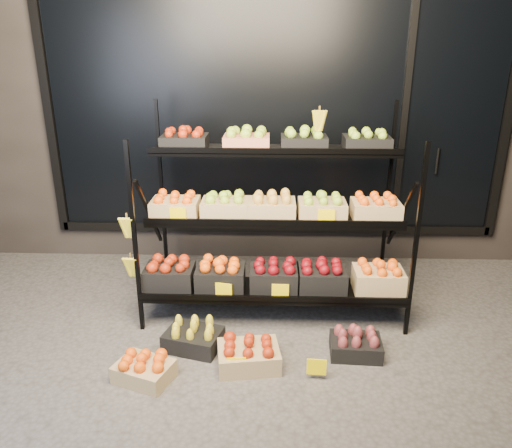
{
  "coord_description": "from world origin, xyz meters",
  "views": [
    {
      "loc": [
        -0.02,
        -3.18,
        2.15
      ],
      "look_at": [
        -0.14,
        0.55,
        0.75
      ],
      "focal_mm": 35.0,
      "sensor_mm": 36.0,
      "label": 1
    }
  ],
  "objects_px": {
    "display_rack": "(272,218)",
    "floor_crate_left": "(144,368)",
    "floor_crate_midright": "(249,354)",
    "floor_crate_midleft": "(193,336)"
  },
  "relations": [
    {
      "from": "display_rack",
      "to": "floor_crate_left",
      "type": "relative_size",
      "value": 5.07
    },
    {
      "from": "floor_crate_midleft",
      "to": "floor_crate_midright",
      "type": "height_order",
      "value": "floor_crate_midright"
    },
    {
      "from": "floor_crate_left",
      "to": "floor_crate_midright",
      "type": "bearing_deg",
      "value": 34.57
    },
    {
      "from": "floor_crate_midleft",
      "to": "floor_crate_midright",
      "type": "relative_size",
      "value": 1.0
    },
    {
      "from": "floor_crate_left",
      "to": "floor_crate_midright",
      "type": "relative_size",
      "value": 0.94
    },
    {
      "from": "floor_crate_midright",
      "to": "display_rack",
      "type": "bearing_deg",
      "value": 71.54
    },
    {
      "from": "floor_crate_midleft",
      "to": "floor_crate_midright",
      "type": "xyz_separation_m",
      "value": [
        0.42,
        -0.21,
        0.0
      ]
    },
    {
      "from": "display_rack",
      "to": "floor_crate_midleft",
      "type": "height_order",
      "value": "display_rack"
    },
    {
      "from": "display_rack",
      "to": "floor_crate_midleft",
      "type": "bearing_deg",
      "value": -130.91
    },
    {
      "from": "display_rack",
      "to": "floor_crate_midleft",
      "type": "relative_size",
      "value": 4.76
    }
  ]
}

